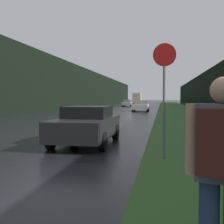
{
  "coord_description": "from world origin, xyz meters",
  "views": [
    {
      "loc": [
        4.78,
        2.0,
        1.63
      ],
      "look_at": [
        2.22,
        16.48,
        0.92
      ],
      "focal_mm": 45.0,
      "sensor_mm": 36.0,
      "label": 1
    }
  ],
  "objects_px": {
    "stop_sign": "(164,91)",
    "car_passing_far": "(141,106)",
    "car_oncoming": "(127,103)",
    "delivery_truck": "(137,98)",
    "car_passing_near": "(87,125)",
    "hitchhiker_with_backpack": "(222,169)"
  },
  "relations": [
    {
      "from": "car_passing_near",
      "to": "delivery_truck",
      "type": "relative_size",
      "value": 0.57
    },
    {
      "from": "hitchhiker_with_backpack",
      "to": "car_passing_near",
      "type": "xyz_separation_m",
      "value": [
        -3.15,
        7.29,
        -0.35
      ]
    },
    {
      "from": "car_passing_near",
      "to": "delivery_truck",
      "type": "xyz_separation_m",
      "value": [
        -4.28,
        71.6,
        1.02
      ]
    },
    {
      "from": "hitchhiker_with_backpack",
      "to": "car_oncoming",
      "type": "distance_m",
      "value": 55.12
    },
    {
      "from": "stop_sign",
      "to": "car_oncoming",
      "type": "relative_size",
      "value": 0.69
    },
    {
      "from": "hitchhiker_with_backpack",
      "to": "car_passing_far",
      "type": "xyz_separation_m",
      "value": [
        -3.15,
        33.75,
        -0.35
      ]
    },
    {
      "from": "delivery_truck",
      "to": "hitchhiker_with_backpack",
      "type": "bearing_deg",
      "value": -84.62
    },
    {
      "from": "delivery_truck",
      "to": "car_passing_far",
      "type": "bearing_deg",
      "value": -84.58
    },
    {
      "from": "hitchhiker_with_backpack",
      "to": "car_passing_far",
      "type": "distance_m",
      "value": 33.9
    },
    {
      "from": "stop_sign",
      "to": "car_passing_far",
      "type": "bearing_deg",
      "value": 95.4
    },
    {
      "from": "stop_sign",
      "to": "car_oncoming",
      "type": "xyz_separation_m",
      "value": [
        -6.99,
        49.52,
        -1.1
      ]
    },
    {
      "from": "hitchhiker_with_backpack",
      "to": "car_passing_far",
      "type": "relative_size",
      "value": 0.41
    },
    {
      "from": "car_passing_far",
      "to": "delivery_truck",
      "type": "bearing_deg",
      "value": -84.58
    },
    {
      "from": "car_passing_far",
      "to": "car_oncoming",
      "type": "distance_m",
      "value": 21.3
    },
    {
      "from": "car_oncoming",
      "to": "delivery_truck",
      "type": "distance_m",
      "value": 24.29
    },
    {
      "from": "car_oncoming",
      "to": "delivery_truck",
      "type": "xyz_separation_m",
      "value": [
        0.0,
        24.27,
        0.98
      ]
    },
    {
      "from": "car_oncoming",
      "to": "delivery_truck",
      "type": "relative_size",
      "value": 0.63
    },
    {
      "from": "stop_sign",
      "to": "hitchhiker_with_backpack",
      "type": "distance_m",
      "value": 5.18
    },
    {
      "from": "stop_sign",
      "to": "car_oncoming",
      "type": "bearing_deg",
      "value": 98.03
    },
    {
      "from": "car_passing_near",
      "to": "stop_sign",
      "type": "bearing_deg",
      "value": 141.06
    },
    {
      "from": "hitchhiker_with_backpack",
      "to": "car_passing_near",
      "type": "relative_size",
      "value": 0.45
    },
    {
      "from": "stop_sign",
      "to": "delivery_truck",
      "type": "distance_m",
      "value": 74.12
    }
  ]
}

